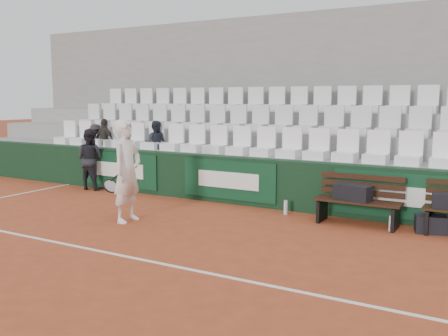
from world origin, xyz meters
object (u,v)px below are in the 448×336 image
Objects in this scene: ball_kid at (90,159)px; spectator_b at (104,124)px; sports_bag_ground at (431,224)px; water_bottle_near at (286,207)px; tennis_player at (127,171)px; spectator_c at (155,126)px; sports_bag_left at (353,192)px; spectator_a at (95,126)px; water_bottle_far at (391,224)px; bench_left at (357,213)px.

ball_kid is 1.29× the size of spectator_b.
spectator_b reaches higher than sports_bag_ground.
water_bottle_near is 0.15× the size of tennis_player.
ball_kid reaches higher than water_bottle_near.
water_bottle_near is at bearing 141.39° from spectator_c.
sports_bag_left is 7.02m from spectator_b.
spectator_a is 1.99m from spectator_c.
tennis_player is (-4.33, -1.68, 0.80)m from water_bottle_far.
spectator_a is (-3.55, 2.89, 0.58)m from tennis_player.
tennis_player is at bearing -154.06° from sports_bag_left.
water_bottle_near is 6.08m from spectator_a.
spectator_a is at bearing 170.82° from water_bottle_near.
water_bottle_near is (-1.34, 0.17, -0.45)m from sports_bag_left.
sports_bag_ground is 7.89m from ball_kid.
spectator_a is at bearing -58.76° from ball_kid.
sports_bag_ground is 1.85× the size of water_bottle_far.
water_bottle_far is (-0.60, -0.22, -0.02)m from sports_bag_ground.
water_bottle_far is at bearing 172.26° from ball_kid.
bench_left is 1.43m from water_bottle_near.
ball_kid is at bearing 178.79° from water_bottle_near.
bench_left is 1.00× the size of ball_kid.
tennis_player is 4.38m from spectator_b.
water_bottle_far is 0.18× the size of ball_kid.
spectator_c is at bearing 168.45° from water_bottle_far.
water_bottle_far is 8.09m from spectator_a.
spectator_a reaches higher than tennis_player.
tennis_player is at bearing -154.08° from bench_left.
water_bottle_near is at bearing 173.96° from ball_kid.
spectator_c is at bearing 166.25° from water_bottle_near.
tennis_player is 3.35m from spectator_c.
spectator_b reaches higher than tennis_player.
ball_kid is 1.48× the size of spectator_a.
sports_bag_ground is at bearing 19.86° from water_bottle_far.
sports_bag_ground is 2.63m from water_bottle_near.
sports_bag_left is 1.33× the size of sports_bag_ground.
sports_bag_ground is 0.64m from water_bottle_far.
spectator_b is 1.66m from spectator_c.
bench_left is at bearing -5.30° from water_bottle_near.
water_bottle_far is at bearing -170.54° from spectator_a.
tennis_player is at bearing -139.79° from water_bottle_near.
water_bottle_near is 1.05× the size of water_bottle_far.
ball_kid reaches higher than sports_bag_left.
water_bottle_far is (0.69, -0.09, -0.46)m from sports_bag_left.
sports_bag_ground is 0.26× the size of tennis_player.
spectator_a is 0.88× the size of spectator_c.
sports_bag_left is at bearing 176.92° from spectator_b.
spectator_b is at bearing 171.19° from bench_left.
bench_left is at bearing 168.16° from water_bottle_far.
spectator_a is at bearing 6.18° from spectator_b.
spectator_a is (-7.19, 1.12, 0.92)m from sports_bag_left.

